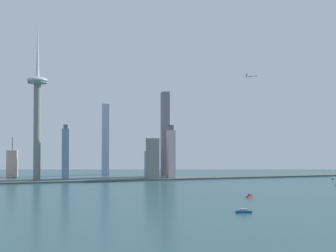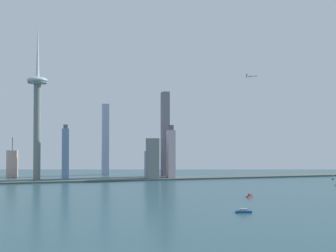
# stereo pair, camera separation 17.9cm
# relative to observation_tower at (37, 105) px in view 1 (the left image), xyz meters

# --- Properties ---
(ground_plane) EXTENTS (6000.00, 6000.00, 0.00)m
(ground_plane) POSITION_rel_observation_tower_xyz_m (282.96, -432.20, -137.48)
(ground_plane) COLOR #2A4D56
(waterfront_pier) EXTENTS (991.00, 50.38, 2.68)m
(waterfront_pier) POSITION_rel_observation_tower_xyz_m (282.96, -17.19, -136.14)
(waterfront_pier) COLOR #455451
(waterfront_pier) RESTS_ON ground
(observation_tower) EXTENTS (37.31, 37.31, 292.46)m
(observation_tower) POSITION_rel_observation_tower_xyz_m (0.00, 0.00, 0.00)
(observation_tower) COLOR slate
(observation_tower) RESTS_ON ground
(skyscraper_0) EXTENTS (13.44, 24.72, 168.03)m
(skyscraper_0) POSITION_rel_observation_tower_xyz_m (241.19, 17.35, -53.47)
(skyscraper_0) COLOR gray
(skyscraper_0) RESTS_ON ground
(skyscraper_1) EXTENTS (12.48, 19.63, 101.90)m
(skyscraper_1) POSITION_rel_observation_tower_xyz_m (50.21, -3.99, -88.82)
(skyscraper_1) COLOR #6783A8
(skyscraper_1) RESTS_ON ground
(skyscraper_2) EXTENTS (14.50, 19.09, 148.36)m
(skyscraper_2) POSITION_rel_observation_tower_xyz_m (129.52, 95.47, -63.30)
(skyscraper_2) COLOR #A3ABCD
(skyscraper_2) RESTS_ON ground
(skyscraper_3) EXTENTS (21.15, 25.15, 76.90)m
(skyscraper_3) POSITION_rel_observation_tower_xyz_m (207.81, -24.83, -99.03)
(skyscraper_3) COLOR gray
(skyscraper_3) RESTS_ON ground
(skyscraper_4) EXTENTS (19.29, 23.15, 78.38)m
(skyscraper_4) POSITION_rel_observation_tower_xyz_m (-53.20, 83.24, -110.79)
(skyscraper_4) COLOR tan
(skyscraper_4) RESTS_ON ground
(skyscraper_5) EXTENTS (12.06, 24.27, 61.68)m
(skyscraper_5) POSITION_rel_observation_tower_xyz_m (209.40, 28.69, -109.91)
(skyscraper_5) COLOR slate
(skyscraper_5) RESTS_ON ground
(skyscraper_6) EXTENTS (13.56, 20.02, 101.73)m
(skyscraper_6) POSITION_rel_observation_tower_xyz_m (244.87, -16.47, -89.62)
(skyscraper_6) COLOR beige
(skyscraper_6) RESTS_ON ground
(boat_0) EXTENTS (17.35, 7.56, 4.42)m
(boat_0) POSITION_rel_observation_tower_xyz_m (240.33, -371.69, -135.85)
(boat_0) COLOR navy
(boat_0) RESTS_ON ground
(boat_2) EXTENTS (8.38, 7.96, 9.06)m
(boat_2) POSITION_rel_observation_tower_xyz_m (539.59, -92.37, -136.26)
(boat_2) COLOR #132737
(boat_2) RESTS_ON ground
(boat_5) EXTENTS (10.94, 8.26, 8.15)m
(boat_5) POSITION_rel_observation_tower_xyz_m (292.61, -269.23, -135.85)
(boat_5) COLOR red
(boat_5) RESTS_ON ground
(airplane) EXTENTS (26.46, 25.92, 7.90)m
(airplane) POSITION_rel_observation_tower_xyz_m (431.41, 30.38, 70.30)
(airplane) COLOR silver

